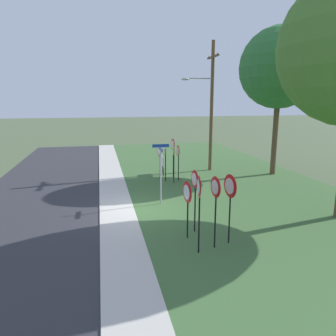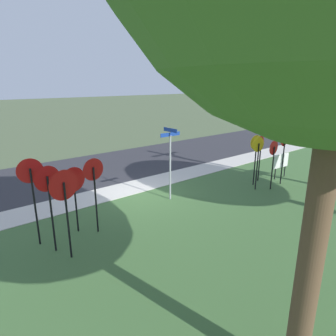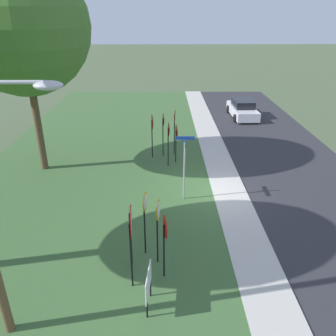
# 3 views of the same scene
# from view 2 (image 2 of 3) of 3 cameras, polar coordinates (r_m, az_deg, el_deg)

# --- Properties ---
(ground_plane) EXTENTS (160.00, 160.00, 0.00)m
(ground_plane) POSITION_cam_2_polar(r_m,az_deg,el_deg) (13.18, -5.42, -4.94)
(ground_plane) COLOR #4C5B3D
(road_asphalt) EXTENTS (44.00, 6.40, 0.01)m
(road_asphalt) POSITION_cam_2_polar(r_m,az_deg,el_deg) (17.19, -14.36, -0.27)
(road_asphalt) COLOR #2D2D33
(road_asphalt) RESTS_ON ground_plane
(sidewalk_strip) EXTENTS (44.00, 1.60, 0.06)m
(sidewalk_strip) POSITION_cam_2_polar(r_m,az_deg,el_deg) (13.80, -7.28, -3.87)
(sidewalk_strip) COLOR #BCB7AD
(sidewalk_strip) RESTS_ON ground_plane
(grass_median) EXTENTS (44.00, 12.00, 0.04)m
(grass_median) POSITION_cam_2_polar(r_m,az_deg,el_deg) (9.28, 16.45, -15.17)
(grass_median) COLOR #3D6033
(grass_median) RESTS_ON ground_plane
(stop_sign_near_left) EXTENTS (0.66, 0.13, 2.40)m
(stop_sign_near_left) POSITION_cam_2_polar(r_m,az_deg,el_deg) (13.65, 16.89, 2.94)
(stop_sign_near_left) COLOR black
(stop_sign_near_left) RESTS_ON grass_median
(stop_sign_near_right) EXTENTS (0.71, 0.12, 2.55)m
(stop_sign_near_right) POSITION_cam_2_polar(r_m,az_deg,el_deg) (14.76, 21.38, 3.97)
(stop_sign_near_right) COLOR black
(stop_sign_near_right) RESTS_ON grass_median
(stop_sign_far_left) EXTENTS (0.65, 0.10, 2.25)m
(stop_sign_far_left) POSITION_cam_2_polar(r_m,az_deg,el_deg) (13.91, 19.58, 2.44)
(stop_sign_far_left) COLOR black
(stop_sign_far_left) RESTS_ON grass_median
(stop_sign_far_center) EXTENTS (0.72, 0.14, 2.24)m
(stop_sign_far_center) POSITION_cam_2_polar(r_m,az_deg,el_deg) (14.95, 17.29, 3.60)
(stop_sign_far_center) COLOR black
(stop_sign_far_center) RESTS_ON grass_median
(stop_sign_far_right) EXTENTS (0.67, 0.12, 2.38)m
(stop_sign_far_right) POSITION_cam_2_polar(r_m,az_deg,el_deg) (14.25, 16.48, 3.46)
(stop_sign_far_right) COLOR black
(stop_sign_far_right) RESTS_ON grass_median
(yield_sign_near_left) EXTENTS (0.71, 0.12, 2.47)m
(yield_sign_near_left) POSITION_cam_2_polar(r_m,az_deg,el_deg) (9.52, -14.09, -1.86)
(yield_sign_near_left) COLOR black
(yield_sign_near_left) RESTS_ON grass_median
(yield_sign_near_right) EXTENTS (0.83, 0.15, 2.54)m
(yield_sign_near_right) POSITION_cam_2_polar(r_m,az_deg,el_deg) (8.27, -19.30, -4.55)
(yield_sign_near_right) COLOR black
(yield_sign_near_right) RESTS_ON grass_median
(yield_sign_far_left) EXTENTS (0.72, 0.13, 2.67)m
(yield_sign_far_left) POSITION_cam_2_polar(r_m,az_deg,el_deg) (9.29, -24.79, -2.34)
(yield_sign_far_left) COLOR black
(yield_sign_far_left) RESTS_ON grass_median
(yield_sign_far_right) EXTENTS (0.73, 0.13, 2.55)m
(yield_sign_far_right) POSITION_cam_2_polar(r_m,az_deg,el_deg) (8.77, -22.03, -3.67)
(yield_sign_far_right) COLOR black
(yield_sign_far_right) RESTS_ON grass_median
(yield_sign_center) EXTENTS (0.81, 0.14, 2.18)m
(yield_sign_center) POSITION_cam_2_polar(r_m,az_deg,el_deg) (9.79, -17.69, -3.05)
(yield_sign_center) COLOR black
(yield_sign_center) RESTS_ON grass_median
(street_name_post) EXTENTS (0.96, 0.82, 2.97)m
(street_name_post) POSITION_cam_2_polar(r_m,az_deg,el_deg) (11.89, 0.43, 1.93)
(street_name_post) COLOR #9EA0A8
(street_name_post) RESTS_ON grass_median
(notice_board) EXTENTS (1.10, 0.13, 1.25)m
(notice_board) POSITION_cam_2_polar(r_m,az_deg,el_deg) (15.91, 20.91, 1.08)
(notice_board) COLOR black
(notice_board) RESTS_ON grass_median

